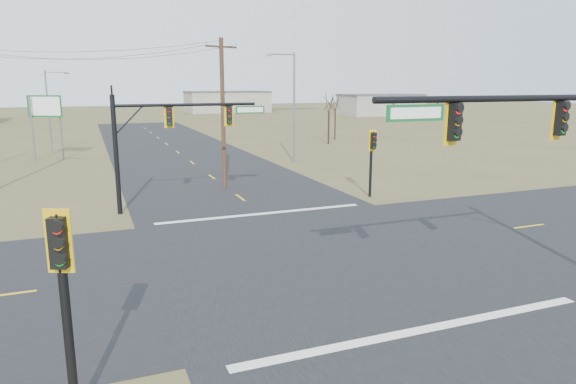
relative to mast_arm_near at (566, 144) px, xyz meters
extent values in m
plane|color=brown|center=(-5.04, 7.50, -5.40)|extent=(320.00, 320.00, 0.00)
cube|color=black|center=(-5.04, 7.50, -5.39)|extent=(160.00, 14.00, 0.02)
cube|color=black|center=(-5.04, 7.50, -5.38)|extent=(14.00, 160.00, 0.02)
cube|color=silver|center=(-5.04, 0.00, -5.37)|extent=(12.00, 0.40, 0.01)
cube|color=silver|center=(-5.04, 15.00, -5.37)|extent=(12.00, 0.40, 0.01)
cylinder|color=black|center=(-1.68, 0.00, 1.43)|extent=(10.61, 0.19, 0.19)
cube|color=#0B501D|center=(-5.68, 0.00, 1.08)|extent=(1.80, 0.05, 0.45)
cylinder|color=black|center=(-12.54, 18.02, -2.07)|extent=(0.27, 0.27, 6.65)
cylinder|color=black|center=(-8.50, 18.02, 0.66)|extent=(8.08, 0.17, 0.17)
cube|color=#0B501D|center=(-4.74, 18.02, 0.31)|extent=(1.80, 0.05, 0.45)
cylinder|color=black|center=(2.97, 16.80, -3.29)|extent=(0.18, 0.18, 4.21)
cylinder|color=black|center=(-14.65, -0.68, -3.07)|extent=(0.20, 0.20, 4.66)
cylinder|color=#47301E|center=(-5.07, 23.31, -0.26)|extent=(0.30, 0.30, 10.27)
cube|color=#47301E|center=(-5.07, 23.31, 4.27)|extent=(2.38, 1.02, 0.12)
cylinder|color=slate|center=(-18.72, 42.20, -2.31)|extent=(0.16, 0.16, 6.16)
cylinder|color=slate|center=(-16.26, 42.20, -2.31)|extent=(0.16, 0.16, 6.16)
cube|color=#0B501D|center=(-17.49, 42.20, -0.26)|extent=(3.04, 1.41, 2.05)
cylinder|color=slate|center=(4.01, 32.59, -0.40)|extent=(0.20, 0.20, 9.98)
cylinder|color=slate|center=(2.82, 32.59, 4.39)|extent=(2.40, 0.12, 0.12)
cube|color=slate|center=(1.62, 32.59, 4.29)|extent=(0.59, 0.37, 0.18)
cylinder|color=slate|center=(-17.55, 48.22, -1.10)|extent=(0.17, 0.17, 8.59)
cylinder|color=slate|center=(-16.52, 48.22, 3.00)|extent=(2.06, 0.10, 0.10)
cube|color=slate|center=(-15.49, 48.22, 2.90)|extent=(0.52, 0.36, 0.15)
cylinder|color=black|center=(13.28, 44.32, -3.38)|extent=(0.21, 0.21, 4.03)
cylinder|color=black|center=(16.39, 48.82, -3.40)|extent=(0.18, 0.18, 3.98)
cube|color=#A8A295|center=(19.96, 117.50, -2.90)|extent=(20.00, 12.00, 5.00)
cube|color=#A8A295|center=(49.96, 92.50, -3.15)|extent=(18.00, 10.00, 4.50)
camera|label=1|loc=(-13.96, -11.71, 1.86)|focal=32.00mm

